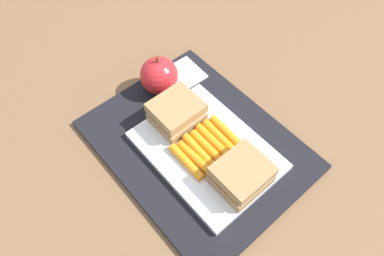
{
  "coord_description": "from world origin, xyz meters",
  "views": [
    {
      "loc": [
        -0.24,
        0.21,
        0.53
      ],
      "look_at": [
        0.01,
        0.0,
        0.04
      ],
      "focal_mm": 33.22,
      "sensor_mm": 36.0,
      "label": 1
    }
  ],
  "objects_px": {
    "food_tray": "(207,151)",
    "apple": "(159,76)",
    "sandwich_half_left": "(242,175)",
    "carrot_sticks_bundle": "(207,147)",
    "sandwich_half_right": "(176,112)",
    "paper_napkin": "(183,74)"
  },
  "relations": [
    {
      "from": "sandwich_half_left",
      "to": "carrot_sticks_bundle",
      "type": "xyz_separation_m",
      "value": [
        0.08,
        -0.0,
        -0.02
      ]
    },
    {
      "from": "sandwich_half_left",
      "to": "carrot_sticks_bundle",
      "type": "bearing_deg",
      "value": -0.21
    },
    {
      "from": "food_tray",
      "to": "sandwich_half_left",
      "type": "height_order",
      "value": "sandwich_half_left"
    },
    {
      "from": "sandwich_half_right",
      "to": "paper_napkin",
      "type": "xyz_separation_m",
      "value": [
        0.08,
        -0.08,
        -0.03
      ]
    },
    {
      "from": "food_tray",
      "to": "sandwich_half_right",
      "type": "xyz_separation_m",
      "value": [
        0.08,
        0.0,
        0.03
      ]
    },
    {
      "from": "carrot_sticks_bundle",
      "to": "paper_napkin",
      "type": "height_order",
      "value": "carrot_sticks_bundle"
    },
    {
      "from": "food_tray",
      "to": "paper_napkin",
      "type": "bearing_deg",
      "value": -27.59
    },
    {
      "from": "paper_napkin",
      "to": "food_tray",
      "type": "bearing_deg",
      "value": 152.41
    },
    {
      "from": "food_tray",
      "to": "carrot_sticks_bundle",
      "type": "height_order",
      "value": "carrot_sticks_bundle"
    },
    {
      "from": "sandwich_half_right",
      "to": "carrot_sticks_bundle",
      "type": "distance_m",
      "value": 0.08
    },
    {
      "from": "carrot_sticks_bundle",
      "to": "apple",
      "type": "height_order",
      "value": "apple"
    },
    {
      "from": "food_tray",
      "to": "apple",
      "type": "distance_m",
      "value": 0.17
    },
    {
      "from": "sandwich_half_right",
      "to": "apple",
      "type": "height_order",
      "value": "apple"
    },
    {
      "from": "food_tray",
      "to": "apple",
      "type": "height_order",
      "value": "apple"
    },
    {
      "from": "apple",
      "to": "sandwich_half_left",
      "type": "bearing_deg",
      "value": 173.2
    },
    {
      "from": "carrot_sticks_bundle",
      "to": "apple",
      "type": "bearing_deg",
      "value": -9.9
    },
    {
      "from": "apple",
      "to": "paper_napkin",
      "type": "distance_m",
      "value": 0.06
    },
    {
      "from": "carrot_sticks_bundle",
      "to": "food_tray",
      "type": "bearing_deg",
      "value": 75.11
    },
    {
      "from": "sandwich_half_left",
      "to": "carrot_sticks_bundle",
      "type": "relative_size",
      "value": 0.78
    },
    {
      "from": "sandwich_half_right",
      "to": "apple",
      "type": "bearing_deg",
      "value": -18.71
    },
    {
      "from": "food_tray",
      "to": "paper_napkin",
      "type": "distance_m",
      "value": 0.18
    },
    {
      "from": "sandwich_half_left",
      "to": "paper_napkin",
      "type": "distance_m",
      "value": 0.25
    }
  ]
}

